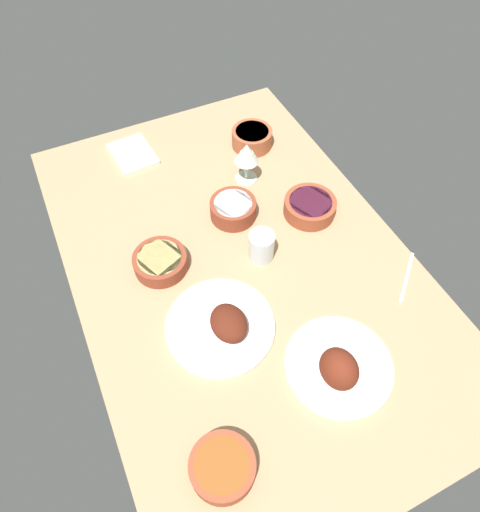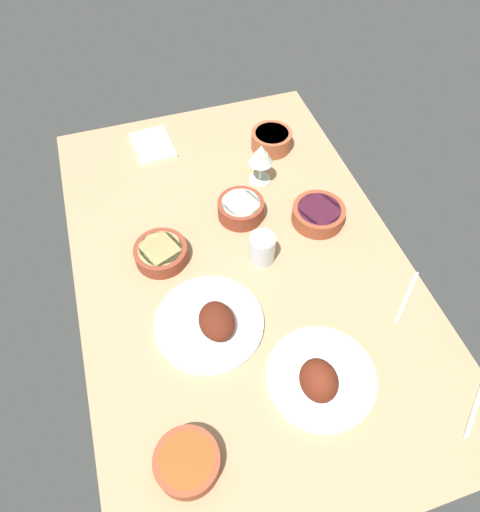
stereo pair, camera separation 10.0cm
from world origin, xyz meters
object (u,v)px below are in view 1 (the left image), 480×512
Objects in this scene: bowl_cream at (233,209)px; water_tumbler at (261,246)px; plate_near_viewer at (223,325)px; bowl_sauce at (252,137)px; bowl_onions at (310,206)px; bowl_pasta at (160,262)px; bowl_soup at (222,467)px; plate_far_side at (339,367)px; folded_napkin at (133,154)px; fork_loose at (406,277)px; wine_glass at (247,155)px.

bowl_cream is 17.10cm from water_tumbler.
bowl_cream is (-33.27, 18.30, 1.15)cm from plate_near_viewer.
bowl_sauce is (-26.36, 19.27, 0.23)cm from bowl_cream.
bowl_sauce is 47.24cm from water_tumbler.
bowl_cream is 0.89× the size of bowl_onions.
bowl_soup is at bearing -6.11° from bowl_pasta.
bowl_pasta is 1.09× the size of bowl_sauce.
plate_near_viewer is 37.99cm from bowl_cream.
plate_far_side is at bearing -23.09° from bowl_onions.
plate_far_side is 96.28cm from folded_napkin.
bowl_pasta is 27.30cm from bowl_cream.
bowl_sauce is 68.50cm from fork_loose.
fork_loose is at bearing 61.40° from bowl_pasta.
plate_far_side is at bearing -12.38° from bowl_sauce.
plate_far_side is 2.88× the size of water_tumbler.
bowl_soup is 56.35cm from water_tumbler.
bowl_onions is (-24.50, 39.47, 0.85)cm from plate_near_viewer.
bowl_onions is 1.14× the size of bowl_sauce.
bowl_pasta is 57.13cm from bowl_sauce.
bowl_pasta is 1.05× the size of wine_glass.
plate_near_viewer reaches higher than bowl_onions.
plate_near_viewer is 25.80cm from bowl_pasta.
bowl_soup reaches higher than bowl_pasta.
plate_far_side is 68.59cm from wine_glass.
bowl_cream is 43.38cm from folded_napkin.
folded_napkin is (-102.00, 12.63, -2.09)cm from bowl_soup.
fork_loose is at bearing 11.54° from bowl_sauce.
bowl_cream reaches higher than folded_napkin.
plate_far_side is at bearing 103.51° from bowl_soup.
wine_glass is (-12.47, 10.41, 6.89)cm from bowl_cream.
wine_glass is (13.89, -8.85, 6.66)cm from bowl_sauce.
folded_napkin is at bearing -167.71° from plate_far_side.
water_tumbler is (29.50, -9.78, -5.47)cm from wine_glass.
bowl_onions is at bearing 111.93° from water_tumbler.
bowl_sauce reaches higher than bowl_pasta.
water_tumbler is (43.39, -18.63, 1.19)cm from bowl_sauce.
wine_glass is at bearing 172.39° from plate_far_side.
plate_far_side is 1.74× the size of bowl_pasta.
water_tumbler is 40.27cm from fork_loose.
bowl_onions is at bearing 3.09° from bowl_sauce.
plate_near_viewer is at bearing -49.39° from water_tumbler.
wine_glass is at bearing 120.14° from bowl_pasta.
wine_glass is at bearing 140.12° from bowl_cream.
plate_far_side is 1.66× the size of bowl_onions.
water_tumbler is (-16.24, 18.94, 2.57)cm from plate_near_viewer.
water_tumbler reaches higher than bowl_sauce.
bowl_cream is 17.65cm from wine_glass.
bowl_onions is 35.18cm from bowl_sauce.
fork_loose is at bearing 53.79° from water_tumbler.
bowl_cream reaches higher than fork_loose.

